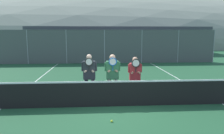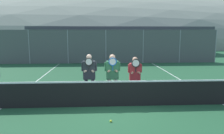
% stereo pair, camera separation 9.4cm
% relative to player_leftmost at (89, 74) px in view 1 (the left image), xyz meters
% --- Properties ---
extents(ground_plane, '(120.00, 120.00, 0.00)m').
position_rel_player_leftmost_xyz_m(ground_plane, '(0.93, -0.65, -1.06)').
color(ground_plane, '#1E4C2D').
extents(hill_distant, '(133.65, 74.25, 25.99)m').
position_rel_player_leftmost_xyz_m(hill_distant, '(0.93, 58.74, -1.06)').
color(hill_distant, gray).
rests_on(hill_distant, ground_plane).
extents(clubhouse_building, '(21.40, 5.50, 3.32)m').
position_rel_player_leftmost_xyz_m(clubhouse_building, '(2.93, 19.30, 0.62)').
color(clubhouse_building, '#9EA3A8').
rests_on(clubhouse_building, ground_plane).
extents(fence_back, '(19.45, 0.06, 2.85)m').
position_rel_player_leftmost_xyz_m(fence_back, '(0.93, 10.61, 0.36)').
color(fence_back, gray).
rests_on(fence_back, ground_plane).
extents(tennis_net, '(10.69, 0.09, 1.03)m').
position_rel_player_leftmost_xyz_m(tennis_net, '(0.93, -0.65, -0.58)').
color(tennis_net, gray).
rests_on(tennis_net, ground_plane).
extents(court_line_left_sideline, '(0.05, 16.00, 0.01)m').
position_rel_player_leftmost_xyz_m(court_line_left_sideline, '(-3.04, 2.35, -1.06)').
color(court_line_left_sideline, white).
rests_on(court_line_left_sideline, ground_plane).
extents(court_line_right_sideline, '(0.05, 16.00, 0.01)m').
position_rel_player_leftmost_xyz_m(court_line_right_sideline, '(4.91, 2.35, -1.06)').
color(court_line_right_sideline, white).
rests_on(court_line_right_sideline, ground_plane).
extents(player_leftmost, '(0.59, 0.34, 1.81)m').
position_rel_player_leftmost_xyz_m(player_leftmost, '(0.00, 0.00, 0.00)').
color(player_leftmost, '#232838').
rests_on(player_leftmost, ground_plane).
extents(player_center_left, '(0.60, 0.34, 1.80)m').
position_rel_player_leftmost_xyz_m(player_center_left, '(0.87, 0.00, 0.02)').
color(player_center_left, white).
rests_on(player_center_left, ground_plane).
extents(player_center_right, '(0.54, 0.34, 1.70)m').
position_rel_player_leftmost_xyz_m(player_center_right, '(1.73, -0.01, -0.06)').
color(player_center_right, white).
rests_on(player_center_right, ground_plane).
extents(car_far_left, '(4.17, 1.90, 1.69)m').
position_rel_player_leftmost_xyz_m(car_far_left, '(-5.59, 13.60, -0.19)').
color(car_far_left, black).
rests_on(car_far_left, ground_plane).
extents(car_left_of_center, '(4.78, 2.01, 1.78)m').
position_rel_player_leftmost_xyz_m(car_left_of_center, '(-0.70, 13.56, -0.15)').
color(car_left_of_center, black).
rests_on(car_left_of_center, ground_plane).
extents(car_center, '(4.07, 2.07, 1.89)m').
position_rel_player_leftmost_xyz_m(car_center, '(4.14, 14.06, -0.11)').
color(car_center, '#B2B7BC').
rests_on(car_center, ground_plane).
extents(car_right_of_center, '(4.16, 1.91, 1.70)m').
position_rel_player_leftmost_xyz_m(car_right_of_center, '(8.67, 13.98, -0.19)').
color(car_right_of_center, black).
rests_on(car_right_of_center, ground_plane).
extents(tennis_ball_on_court, '(0.07, 0.07, 0.07)m').
position_rel_player_leftmost_xyz_m(tennis_ball_on_court, '(0.71, -2.04, -1.03)').
color(tennis_ball_on_court, '#CCDB33').
rests_on(tennis_ball_on_court, ground_plane).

